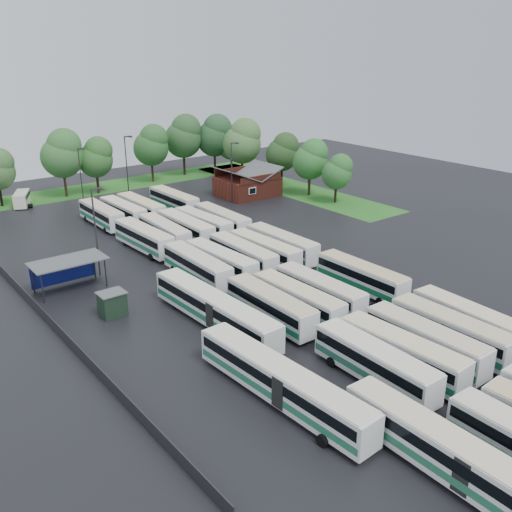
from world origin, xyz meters
TOP-DOWN VIEW (x-y plane):
  - ground at (0.00, 0.00)m, footprint 160.00×160.00m
  - brick_building at (24.00, 42.77)m, footprint 10.07×8.60m
  - wash_shed at (-17.20, 22.02)m, footprint 8.20×4.20m
  - utility_hut at (-16.20, 12.60)m, footprint 2.70×2.20m
  - grass_strip_north at (2.00, 64.80)m, footprint 80.00×10.00m
  - grass_strip_east at (34.00, 42.80)m, footprint 10.00×50.00m
  - west_fence at (-22.20, 8.00)m, footprint 0.10×50.00m
  - bus_r1c0 at (-4.35, -12.08)m, footprint 2.80×11.92m
  - bus_r1c1 at (-1.32, -12.38)m, footprint 3.07×12.00m
  - bus_r1c2 at (1.98, -12.36)m, footprint 2.53×11.82m
  - bus_r1c3 at (5.37, -12.65)m, footprint 2.56×11.86m
  - bus_r1c4 at (8.57, -12.37)m, footprint 3.01×11.62m
  - bus_r2c0 at (-4.36, 1.49)m, footprint 2.69×11.80m
  - bus_r2c1 at (-1.23, 0.92)m, footprint 2.72×11.65m
  - bus_r2c2 at (2.12, 1.22)m, footprint 2.60×11.57m
  - bus_r2c4 at (8.51, 1.08)m, footprint 2.54×11.74m
  - bus_r3c0 at (-4.37, 15.04)m, footprint 2.71×11.79m
  - bus_r3c1 at (-1.33, 14.67)m, footprint 2.99×11.69m
  - bus_r3c2 at (2.20, 14.97)m, footprint 2.65×11.62m
  - bus_r3c3 at (5.26, 14.52)m, footprint 2.86×11.62m
  - bus_r3c4 at (8.38, 14.79)m, footprint 2.65×11.87m
  - bus_r4c0 at (-4.51, 28.11)m, footprint 2.96×11.90m
  - bus_r4c1 at (-1.05, 28.75)m, footprint 2.91×11.53m
  - bus_r4c2 at (2.16, 28.45)m, footprint 2.55×11.85m
  - bus_r4c3 at (5.22, 28.63)m, footprint 2.90×11.54m
  - bus_r4c4 at (8.29, 28.36)m, footprint 2.71×11.80m
  - bus_r5c0 at (-4.47, 42.04)m, footprint 2.44×11.41m
  - bus_r5c1 at (-1.03, 41.77)m, footprint 2.73×11.32m
  - bus_r5c2 at (2.02, 41.72)m, footprint 2.74×11.61m
  - bus_r5c4 at (8.32, 42.26)m, footprint 2.74×11.80m
  - artic_bus_west_a at (-9.11, -23.20)m, footprint 2.72×17.58m
  - artic_bus_west_b at (-9.20, 4.21)m, footprint 3.10×17.95m
  - artic_bus_west_c at (-12.28, -9.59)m, footprint 3.35×17.81m
  - minibus at (-10.65, 60.79)m, footprint 4.21×5.94m
  - tree_north_2 at (-2.18, 62.42)m, footprint 7.41×7.41m
  - tree_north_3 at (3.49, 61.24)m, footprint 6.31×6.31m
  - tree_north_4 at (15.83, 63.12)m, footprint 6.90×6.90m
  - tree_north_5 at (24.12, 64.59)m, footprint 7.62×7.62m
  - tree_north_6 at (30.38, 62.35)m, footprint 7.48×7.48m
  - tree_east_0 at (33.42, 29.46)m, footprint 5.18×5.17m
  - tree_east_1 at (33.33, 36.06)m, footprint 6.23×6.23m
  - tree_east_2 at (33.98, 44.61)m, footprint 6.24×6.24m
  - tree_east_3 at (30.43, 52.69)m, footprint 7.55×7.55m
  - tree_east_4 at (33.30, 60.42)m, footprint 5.87×5.87m
  - lamp_post_ne at (19.17, 40.71)m, footprint 1.60×0.31m
  - lamp_post_nw at (-12.67, 23.72)m, footprint 1.65×0.32m
  - lamp_post_back_w at (-1.74, 55.76)m, footprint 1.48×0.29m
  - lamp_post_back_e at (6.84, 55.73)m, footprint 1.67×0.32m
  - puddle_0 at (0.21, -21.16)m, footprint 6.22×6.22m
  - puddle_2 at (-9.17, -0.30)m, footprint 5.45×5.45m
  - puddle_3 at (6.68, -3.91)m, footprint 4.12×4.12m

SIDE VIEW (x-z plane):
  - ground at x=0.00m, z-range 0.00..0.00m
  - puddle_0 at x=0.21m, z-range 0.00..0.01m
  - puddle_2 at x=-9.17m, z-range 0.00..0.01m
  - puddle_3 at x=6.68m, z-range 0.00..0.01m
  - grass_strip_north at x=2.00m, z-range 0.00..0.01m
  - grass_strip_east at x=34.00m, z-range 0.00..0.01m
  - west_fence at x=-22.20m, z-range 0.00..1.20m
  - utility_hut at x=-16.20m, z-range 0.01..2.63m
  - minibus at x=-10.65m, z-range 0.13..2.58m
  - bus_r5c1 at x=-1.03m, z-range 0.16..3.29m
  - bus_r5c0 at x=-4.47m, z-range 0.16..3.34m
  - bus_r4c1 at x=-1.05m, z-range 0.16..3.34m
  - bus_r4c3 at x=5.22m, z-range 0.16..3.35m
  - bus_r1c4 at x=8.57m, z-range 0.16..3.36m
  - bus_r3c3 at x=5.26m, z-range 0.16..3.37m
  - bus_r2c2 at x=2.12m, z-range 0.16..3.37m
  - bus_r5c2 at x=2.02m, z-range 0.16..3.38m
  - bus_r3c2 at x=2.20m, z-range 0.16..3.38m
  - bus_r3c1 at x=-1.33m, z-range 0.16..3.39m
  - bus_r2c1 at x=-1.23m, z-range 0.16..3.39m
  - bus_r2c4 at x=8.51m, z-range 0.16..3.43m
  - bus_r5c4 at x=8.32m, z-range 0.16..3.43m
  - bus_r3c0 at x=-4.37m, z-range 0.16..3.43m
  - bus_r4c4 at x=8.29m, z-range 0.16..3.44m
  - bus_r2c0 at x=-4.36m, z-range 0.16..3.44m
  - artic_bus_west_a at x=-9.11m, z-range 0.18..3.43m
  - bus_r4c0 at x=-4.51m, z-range 0.16..3.45m
  - bus_r1c2 at x=1.98m, z-range 0.16..3.45m
  - bus_r3c4 at x=8.38m, z-range 0.16..3.46m
  - bus_r4c2 at x=2.16m, z-range 0.16..3.46m
  - bus_r1c3 at x=5.37m, z-range 0.16..3.46m
  - bus_r1c0 at x=-4.35m, z-range 0.17..3.47m
  - bus_r1c1 at x=-1.32m, z-range 0.17..3.48m
  - artic_bus_west_c at x=-12.28m, z-range 0.18..3.47m
  - artic_bus_west_b at x=-9.20m, z-range 0.18..3.50m
  - brick_building at x=24.00m, z-range -0.83..4.56m
  - wash_shed at x=-17.20m, z-range 1.20..4.78m
  - tree_east_0 at x=33.42m, z-range 1.22..9.78m
  - lamp_post_back_w at x=-1.74m, z-range 0.78..10.41m
  - lamp_post_ne at x=19.17m, z-range 0.84..11.25m
  - lamp_post_nw at x=-12.67m, z-range 0.86..11.55m
  - tree_east_4 at x=33.30m, z-range 1.39..11.12m
  - lamp_post_back_e at x=6.84m, z-range 0.87..11.70m
  - tree_east_1 at x=33.33m, z-range 1.48..11.79m
  - tree_east_2 at x=33.98m, z-range 1.48..11.82m
  - tree_north_3 at x=3.49m, z-range 1.49..11.94m
  - tree_north_4 at x=15.83m, z-range 1.64..13.07m
  - tree_north_2 at x=-2.18m, z-range 1.76..14.04m
  - tree_north_6 at x=30.38m, z-range 1.78..14.17m
  - tree_east_3 at x=30.43m, z-range 1.79..14.29m
  - tree_north_5 at x=24.12m, z-range 1.81..14.43m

